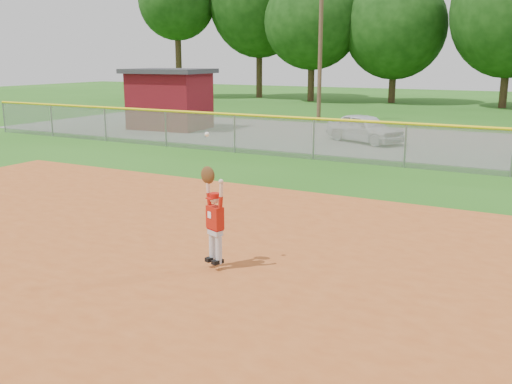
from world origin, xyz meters
TOP-DOWN VIEW (x-y plane):
  - ground at (0.00, 0.00)m, footprint 120.00×120.00m
  - clay_infield at (0.00, -3.00)m, footprint 24.00×16.00m
  - parking_strip at (0.00, 16.00)m, footprint 44.00×10.00m
  - car_white_a at (-2.98, 14.94)m, footprint 3.92×2.85m
  - utility_shed at (-13.45, 14.96)m, footprint 4.36×3.51m
  - outfield_fence at (0.00, 10.00)m, footprint 40.06×0.10m
  - power_lines at (1.00, 22.00)m, footprint 19.40×0.24m
  - ballplayer at (-0.56, -1.15)m, footprint 0.55×0.35m

SIDE VIEW (x-z plane):
  - ground at x=0.00m, z-range 0.00..0.00m
  - parking_strip at x=0.00m, z-range 0.00..0.03m
  - clay_infield at x=0.00m, z-range 0.00..0.04m
  - car_white_a at x=-2.98m, z-range 0.03..1.27m
  - outfield_fence at x=0.00m, z-range 0.11..1.66m
  - ballplayer at x=-0.56m, z-range -0.15..2.12m
  - utility_shed at x=-13.45m, z-range 0.03..3.13m
  - power_lines at x=1.00m, z-range 0.18..9.18m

